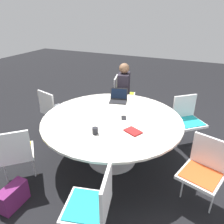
# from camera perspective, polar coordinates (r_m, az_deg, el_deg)

# --- Properties ---
(ground_plane) EXTENTS (16.00, 16.00, 0.00)m
(ground_plane) POSITION_cam_1_polar(r_m,az_deg,el_deg) (3.56, 0.00, -12.16)
(ground_plane) COLOR black
(conference_table) EXTENTS (2.02, 2.02, 0.73)m
(conference_table) POSITION_cam_1_polar(r_m,az_deg,el_deg) (3.21, 0.00, -3.31)
(conference_table) COLOR #B7B7BC
(conference_table) RESTS_ON ground_plane
(chair_0) EXTENTS (0.53, 0.52, 0.86)m
(chair_0) POSITION_cam_1_polar(r_m,az_deg,el_deg) (4.75, 2.57, 5.07)
(chair_0) COLOR silver
(chair_0) RESTS_ON ground_plane
(chair_1) EXTENTS (0.52, 0.54, 0.86)m
(chair_1) POSITION_cam_1_polar(r_m,az_deg,el_deg) (4.13, -15.07, 0.93)
(chair_1) COLOR silver
(chair_1) RESTS_ON ground_plane
(chair_2) EXTENTS (0.61, 0.61, 0.86)m
(chair_2) POSITION_cam_1_polar(r_m,az_deg,el_deg) (3.09, -24.03, -9.41)
(chair_2) COLOR silver
(chair_2) RESTS_ON ground_plane
(chair_3) EXTENTS (0.53, 0.51, 0.86)m
(chair_3) POSITION_cam_1_polar(r_m,az_deg,el_deg) (2.23, -4.96, -22.61)
(chair_3) COLOR silver
(chair_3) RESTS_ON ground_plane
(chair_4) EXTENTS (0.53, 0.54, 0.86)m
(chair_4) POSITION_cam_1_polar(r_m,az_deg,el_deg) (2.78, 22.84, -13.40)
(chair_4) COLOR silver
(chair_4) RESTS_ON ground_plane
(chair_5) EXTENTS (0.61, 0.61, 0.86)m
(chair_5) POSITION_cam_1_polar(r_m,az_deg,el_deg) (3.88, 19.09, -1.29)
(chair_5) COLOR silver
(chair_5) RESTS_ON ground_plane
(person_0) EXTENTS (0.40, 0.32, 1.21)m
(person_0) POSITION_cam_1_polar(r_m,az_deg,el_deg) (4.45, 3.28, 6.28)
(person_0) COLOR #231E28
(person_0) RESTS_ON ground_plane
(laptop) EXTENTS (0.29, 0.34, 0.21)m
(laptop) POSITION_cam_1_polar(r_m,az_deg,el_deg) (3.73, 1.71, 3.66)
(laptop) COLOR #232326
(laptop) RESTS_ON conference_table
(spiral_notebook) EXTENTS (0.23, 0.25, 0.02)m
(spiral_notebook) POSITION_cam_1_polar(r_m,az_deg,el_deg) (2.83, 5.49, -5.06)
(spiral_notebook) COLOR maroon
(spiral_notebook) RESTS_ON conference_table
(coffee_cup) EXTENTS (0.08, 0.08, 0.09)m
(coffee_cup) POSITION_cam_1_polar(r_m,az_deg,el_deg) (2.77, -4.42, -4.91)
(coffee_cup) COLOR black
(coffee_cup) RESTS_ON conference_table
(cell_phone) EXTENTS (0.16, 0.12, 0.01)m
(cell_phone) POSITION_cam_1_polar(r_m,az_deg,el_deg) (3.17, 3.09, -1.53)
(cell_phone) COLOR black
(cell_phone) RESTS_ON conference_table
(handbag) EXTENTS (0.36, 0.16, 0.28)m
(handbag) POSITION_cam_1_polar(r_m,az_deg,el_deg) (3.04, -24.39, -19.40)
(handbag) COLOR #661E56
(handbag) RESTS_ON ground_plane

